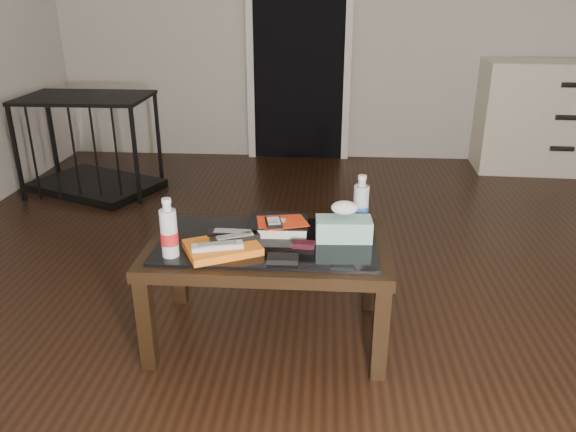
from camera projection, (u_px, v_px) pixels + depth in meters
name	position (u px, v px, depth m)	size (l,w,h in m)	color
ground	(351.00, 293.00, 2.85)	(5.00, 5.00, 0.00)	black
doorway	(299.00, 40.00, 4.77)	(0.90, 0.08, 2.07)	black
coffee_table	(268.00, 254.00, 2.36)	(1.00, 0.60, 0.46)	black
dresser	(554.00, 117.00, 4.63)	(1.22, 0.56, 0.90)	beige
pet_crate	(93.00, 160.00, 4.23)	(1.06, 0.91, 0.71)	black
magazines	(222.00, 247.00, 2.23)	(0.28, 0.21, 0.03)	orange
remote_silver	(217.00, 246.00, 2.19)	(0.20, 0.05, 0.02)	silver
remote_black_front	(235.00, 238.00, 2.26)	(0.20, 0.05, 0.02)	black
remote_black_back	(232.00, 233.00, 2.30)	(0.20, 0.05, 0.02)	black
textbook	(279.00, 225.00, 2.42)	(0.25, 0.20, 0.05)	black
dvd_mailers	(280.00, 221.00, 2.40)	(0.19, 0.14, 0.01)	red
ipod	(274.00, 222.00, 2.36)	(0.06, 0.10, 0.02)	black
flip_phone	(303.00, 245.00, 2.27)	(0.09, 0.05, 0.02)	black
wallet	(283.00, 259.00, 2.15)	(0.12, 0.07, 0.02)	black
water_bottle_left	(169.00, 228.00, 2.15)	(0.07, 0.07, 0.24)	silver
water_bottle_right	(361.00, 202.00, 2.42)	(0.07, 0.07, 0.24)	#B3BCBF
tissue_box	(344.00, 229.00, 2.33)	(0.23, 0.12, 0.09)	teal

